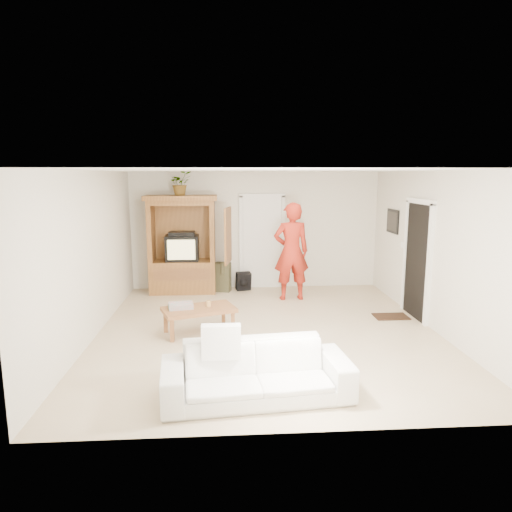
{
  "coord_description": "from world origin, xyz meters",
  "views": [
    {
      "loc": [
        -0.66,
        -7.12,
        2.54
      ],
      "look_at": [
        -0.14,
        0.6,
        1.15
      ],
      "focal_mm": 32.0,
      "sensor_mm": 36.0,
      "label": 1
    }
  ],
  "objects_px": {
    "coffee_table": "(199,311)",
    "armoire": "(184,251)",
    "sofa": "(257,372)",
    "man": "(291,251)"
  },
  "relations": [
    {
      "from": "sofa",
      "to": "coffee_table",
      "type": "distance_m",
      "value": 2.37
    },
    {
      "from": "sofa",
      "to": "coffee_table",
      "type": "relative_size",
      "value": 1.69
    },
    {
      "from": "man",
      "to": "sofa",
      "type": "xyz_separation_m",
      "value": [
        -0.99,
        -4.16,
        -0.68
      ]
    },
    {
      "from": "man",
      "to": "sofa",
      "type": "bearing_deg",
      "value": 72.57
    },
    {
      "from": "sofa",
      "to": "armoire",
      "type": "bearing_deg",
      "value": 98.53
    },
    {
      "from": "armoire",
      "to": "coffee_table",
      "type": "relative_size",
      "value": 1.65
    },
    {
      "from": "armoire",
      "to": "sofa",
      "type": "distance_m",
      "value": 5.09
    },
    {
      "from": "coffee_table",
      "to": "armoire",
      "type": "bearing_deg",
      "value": 81.07
    },
    {
      "from": "armoire",
      "to": "sofa",
      "type": "bearing_deg",
      "value": -75.7
    },
    {
      "from": "man",
      "to": "coffee_table",
      "type": "relative_size",
      "value": 1.56
    }
  ]
}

